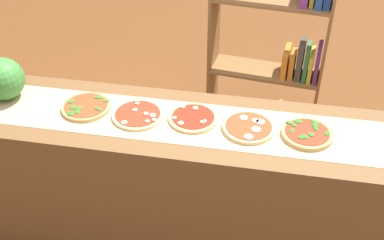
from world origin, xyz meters
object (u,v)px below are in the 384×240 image
pizza_spinach_4 (307,134)px  bookshelf (282,47)px  pizza_mozzarella_3 (249,127)px  watermelon (3,79)px  pizza_mushroom_2 (193,118)px  pizza_spinach_0 (86,107)px  pizza_mushroom_1 (138,115)px

pizza_spinach_4 → bookshelf: bearing=96.8°
pizza_mozzarella_3 → pizza_spinach_4: bearing=-0.4°
pizza_spinach_4 → watermelon: size_ratio=1.09×
pizza_mushroom_2 → pizza_mozzarella_3: (0.28, -0.03, 0.00)m
pizza_spinach_0 → pizza_mushroom_1: (0.28, -0.02, -0.00)m
pizza_spinach_0 → pizza_mushroom_1: size_ratio=0.97×
pizza_mushroom_1 → pizza_mushroom_2: bearing=5.2°
pizza_spinach_0 → pizza_mushroom_2: (0.56, 0.01, -0.00)m
pizza_spinach_0 → pizza_mushroom_2: bearing=0.9°
pizza_spinach_0 → watermelon: (-0.46, 0.03, 0.10)m
pizza_spinach_0 → pizza_mozzarella_3: 0.85m
pizza_mozzarella_3 → watermelon: watermelon is taller
watermelon → pizza_spinach_0: bearing=-3.7°
pizza_mushroom_1 → pizza_spinach_4: bearing=-0.5°
bookshelf → pizza_mushroom_2: bearing=-111.5°
pizza_spinach_4 → pizza_mushroom_1: bearing=179.5°
pizza_spinach_0 → pizza_spinach_4: pizza_spinach_4 is taller
pizza_spinach_0 → pizza_mushroom_2: pizza_spinach_0 is taller
watermelon → pizza_mushroom_2: bearing=-1.2°
pizza_mushroom_2 → watermelon: watermelon is taller
pizza_mushroom_1 → bookshelf: bearing=57.5°
pizza_mozzarella_3 → pizza_spinach_4: 0.28m
pizza_mushroom_1 → pizza_mushroom_2: size_ratio=1.04×
pizza_spinach_0 → bookshelf: bookshelf is taller
pizza_mozzarella_3 → watermelon: 1.31m
pizza_mushroom_1 → pizza_spinach_4: size_ratio=1.06×
pizza_mushroom_1 → pizza_mozzarella_3: bearing=-0.6°
pizza_mushroom_1 → watermelon: watermelon is taller
bookshelf → pizza_spinach_0: bearing=-132.1°
pizza_mozzarella_3 → bookshelf: bearing=82.6°
pizza_mushroom_2 → bookshelf: bookshelf is taller
pizza_spinach_0 → watermelon: size_ratio=1.12×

